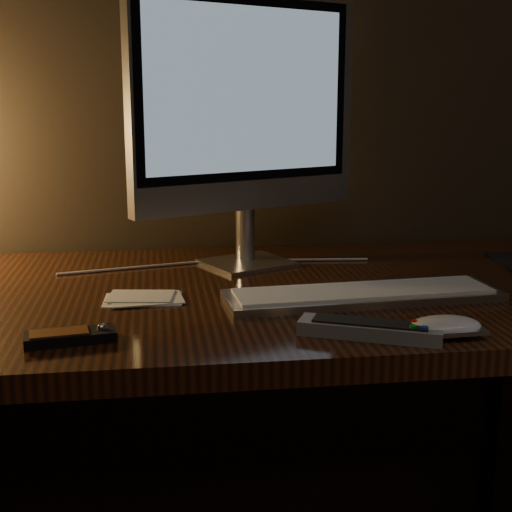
{
  "coord_description": "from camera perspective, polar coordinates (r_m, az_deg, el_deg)",
  "views": [
    {
      "loc": [
        -0.12,
        0.6,
        1.09
      ],
      "look_at": [
        0.04,
        1.73,
        0.84
      ],
      "focal_mm": 50.0,
      "sensor_mm": 36.0,
      "label": 1
    }
  ],
  "objects": [
    {
      "name": "desk",
      "position": [
        1.42,
        -2.83,
        -6.96
      ],
      "size": [
        1.6,
        0.75,
        0.75
      ],
      "color": "#3A1B0D",
      "rests_on": "ground"
    },
    {
      "name": "monitor",
      "position": [
        1.46,
        -0.71,
        11.6
      ],
      "size": [
        0.48,
        0.25,
        0.54
      ],
      "rotation": [
        0.0,
        0.0,
        0.43
      ],
      "color": "silver",
      "rests_on": "desk"
    },
    {
      "name": "keyboard",
      "position": [
        1.26,
        8.55,
        -3.03
      ],
      "size": [
        0.49,
        0.17,
        0.02
      ],
      "primitive_type": "cube",
      "rotation": [
        0.0,
        0.0,
        0.07
      ],
      "color": "silver",
      "rests_on": "desk"
    },
    {
      "name": "mouse",
      "position": [
        1.09,
        14.75,
        -5.74
      ],
      "size": [
        0.12,
        0.06,
        0.02
      ],
      "primitive_type": "ellipsoid",
      "rotation": [
        0.0,
        0.0,
        0.03
      ],
      "color": "white",
      "rests_on": "desk"
    },
    {
      "name": "media_remote",
      "position": [
        1.06,
        -14.63,
        -6.23
      ],
      "size": [
        0.13,
        0.07,
        0.02
      ],
      "rotation": [
        0.0,
        0.0,
        0.16
      ],
      "color": "black",
      "rests_on": "desk"
    },
    {
      "name": "tv_remote",
      "position": [
        1.06,
        9.1,
        -5.79
      ],
      "size": [
        0.21,
        0.13,
        0.03
      ],
      "rotation": [
        0.0,
        0.0,
        -0.43
      ],
      "color": "gray",
      "rests_on": "desk"
    },
    {
      "name": "papers",
      "position": [
        1.25,
        -9.03,
        -3.36
      ],
      "size": [
        0.14,
        0.09,
        0.01
      ],
      "primitive_type": "cube",
      "rotation": [
        0.0,
        0.0,
        -0.04
      ],
      "color": "white",
      "rests_on": "desk"
    },
    {
      "name": "cable",
      "position": [
        1.49,
        -2.92,
        -0.7
      ],
      "size": [
        0.64,
        0.03,
        0.01
      ],
      "primitive_type": "cylinder",
      "rotation": [
        0.0,
        1.57,
        0.03
      ],
      "color": "white",
      "rests_on": "desk"
    }
  ]
}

